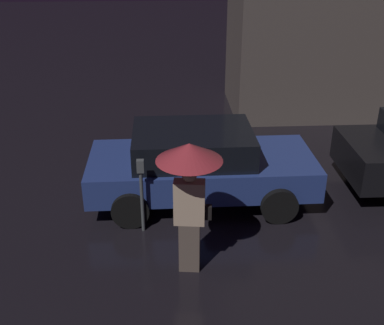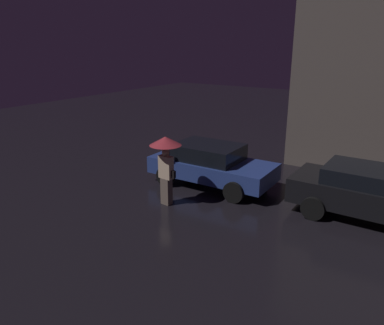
{
  "view_description": "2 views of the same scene",
  "coord_description": "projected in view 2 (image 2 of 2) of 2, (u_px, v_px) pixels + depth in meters",
  "views": [
    {
      "loc": [
        -9.4,
        -6.81,
        4.76
      ],
      "look_at": [
        -9.0,
        0.22,
        1.33
      ],
      "focal_mm": 45.0,
      "sensor_mm": 36.0,
      "label": 1
    },
    {
      "loc": [
        -2.67,
        -9.17,
        4.69
      ],
      "look_at": [
        -8.88,
        0.27,
        1.08
      ],
      "focal_mm": 35.0,
      "sensor_mm": 36.0,
      "label": 2
    }
  ],
  "objects": [
    {
      "name": "parked_car_black",
      "position": [
        372.0,
        193.0,
        10.26
      ],
      "size": [
        4.37,
        2.05,
        1.46
      ],
      "rotation": [
        0.0,
        0.0,
        -0.01
      ],
      "color": "black",
      "rests_on": "ground"
    },
    {
      "name": "parked_car_blue",
      "position": [
        211.0,
        164.0,
        12.78
      ],
      "size": [
        4.25,
        2.05,
        1.43
      ],
      "rotation": [
        0.0,
        0.0,
        0.01
      ],
      "color": "navy",
      "rests_on": "ground"
    },
    {
      "name": "pedestrian_with_umbrella",
      "position": [
        166.0,
        154.0,
        10.97
      ],
      "size": [
        0.95,
        0.95,
        2.12
      ],
      "rotation": [
        0.0,
        0.0,
        -0.12
      ],
      "color": "#66564C",
      "rests_on": "ground"
    },
    {
      "name": "parking_meter",
      "position": [
        168.0,
        164.0,
        12.45
      ],
      "size": [
        0.12,
        0.1,
        1.36
      ],
      "color": "#4C5154",
      "rests_on": "ground"
    }
  ]
}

